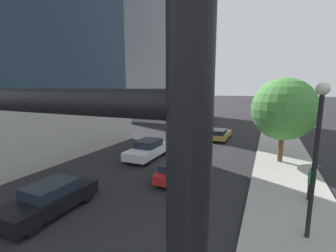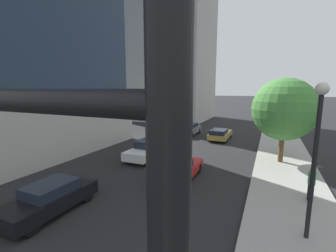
% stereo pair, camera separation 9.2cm
% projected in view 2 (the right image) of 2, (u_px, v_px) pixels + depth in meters
% --- Properties ---
extents(sidewalk, '(4.12, 120.00, 0.15)m').
position_uv_depth(sidewalk, '(285.00, 169.00, 16.08)').
color(sidewalk, '#9E9B93').
rests_on(sidewalk, ground).
extents(construction_building, '(22.27, 14.19, 38.61)m').
position_uv_depth(construction_building, '(168.00, 31.00, 41.61)').
color(construction_building, '#B2AFA8').
rests_on(construction_building, ground).
extents(street_lamp, '(0.44, 0.44, 5.76)m').
position_uv_depth(street_lamp, '(317.00, 140.00, 7.93)').
color(street_lamp, black).
rests_on(street_lamp, sidewalk).
extents(street_tree, '(4.66, 4.66, 6.36)m').
position_uv_depth(street_tree, '(284.00, 109.00, 16.81)').
color(street_tree, brown).
rests_on(street_tree, sidewalk).
extents(car_gold, '(1.94, 4.59, 1.29)m').
position_uv_depth(car_gold, '(220.00, 134.00, 25.56)').
color(car_gold, '#AD8938').
rests_on(car_gold, ground).
extents(car_black, '(1.86, 4.34, 1.41)m').
position_uv_depth(car_black, '(50.00, 198.00, 10.45)').
color(car_black, black).
rests_on(car_black, ground).
extents(car_gray, '(1.82, 4.39, 1.44)m').
position_uv_depth(car_gray, '(189.00, 129.00, 28.15)').
color(car_gray, slate).
rests_on(car_gray, ground).
extents(car_red, '(1.78, 4.41, 1.26)m').
position_uv_depth(car_red, '(180.00, 169.00, 14.35)').
color(car_red, red).
rests_on(car_red, ground).
extents(car_white, '(1.93, 4.66, 1.51)m').
position_uv_depth(car_white, '(148.00, 149.00, 18.71)').
color(car_white, silver).
rests_on(car_white, ground).
extents(pedestrian_green_shirt, '(0.34, 0.34, 1.73)m').
position_uv_depth(pedestrian_green_shirt, '(311.00, 184.00, 11.24)').
color(pedestrian_green_shirt, black).
rests_on(pedestrian_green_shirt, sidewalk).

